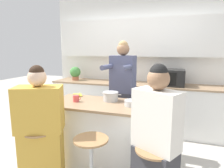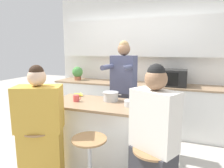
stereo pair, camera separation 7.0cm
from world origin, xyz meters
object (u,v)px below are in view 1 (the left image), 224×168
Objects in this scene: coffee_cup_near at (152,106)px; bar_stool_center at (91,166)px; person_wrapped_blanket at (41,131)px; cooking_pot at (111,96)px; coffee_cup_far at (76,98)px; potted_plant at (75,73)px; person_seated_near at (155,149)px; fruit_bowl at (132,103)px; microwave at (170,78)px; kitchen_island at (110,135)px; banana_bunch at (78,95)px; juice_carton at (164,100)px; bar_stool_leftmost at (41,155)px; person_cooking at (122,97)px.

bar_stool_center is at bearing -137.51° from coffee_cup_near.
person_wrapped_blanket reaches higher than cooking_pot.
cooking_pot is 2.66× the size of coffee_cup_far.
bar_stool_center is 2.54m from potted_plant.
person_seated_near reaches higher than potted_plant.
cooking_pot is at bearing 28.35° from person_wrapped_blanket.
cooking_pot is at bearing 157.12° from fruit_bowl.
coffee_cup_near is at bearing -23.27° from cooking_pot.
cooking_pot is 0.60× the size of microwave.
coffee_cup_far reaches higher than kitchen_island.
juice_carton is at bearing -6.00° from banana_bunch.
banana_bunch is at bearing 64.07° from person_wrapped_blanket.
person_seated_near reaches higher than coffee_cup_near.
microwave is (0.02, 2.02, 0.41)m from person_seated_near.
bar_stool_leftmost is 0.66m from bar_stool_center.
microwave reaches higher than juice_carton.
coffee_cup_far is 0.31m from banana_bunch.
coffee_cup_near is at bearing -17.20° from banana_bunch.
juice_carton is at bearing 16.21° from fruit_bowl.
person_cooking reaches higher than potted_plant.
person_wrapped_blanket reaches higher than coffee_cup_near.
person_seated_near is 0.57m from coffee_cup_near.
potted_plant is (-1.98, 1.34, 0.12)m from juice_carton.
coffee_cup_far is (-0.77, -0.05, 0.01)m from fruit_bowl.
kitchen_island is 2.41× the size of bar_stool_center.
person_cooking is 1.34m from person_seated_near.
person_seated_near is at bearing -58.91° from fruit_bowl.
bar_stool_center is 0.94m from coffee_cup_near.
banana_bunch is at bearing 112.83° from coffee_cup_far.
juice_carton is (1.14, 0.16, 0.03)m from coffee_cup_far.
person_cooking is 1.21× the size of person_wrapped_blanket.
cooking_pot is at bearing -119.64° from microwave.
juice_carton is (0.66, -0.44, 0.11)m from person_cooking.
person_seated_near reaches higher than juice_carton.
kitchen_island is 0.92m from person_seated_near.
banana_bunch is (-1.26, 0.85, 0.24)m from person_seated_near.
juice_carton is 1.31m from microwave.
bar_stool_leftmost is 5.72× the size of coffee_cup_near.
cooking_pot is 0.47m from coffee_cup_far.
potted_plant is (-1.32, 0.89, 0.23)m from person_cooking.
cooking_pot is at bearing 23.71° from coffee_cup_far.
fruit_bowl is 1.66× the size of coffee_cup_near.
kitchen_island is at bearing 168.35° from coffee_cup_near.
person_cooking is 1.11m from microwave.
person_cooking is 0.42m from cooking_pot.
person_cooking reaches higher than bar_stool_leftmost.
coffee_cup_near is at bearing -23.79° from fruit_bowl.
juice_carton is (1.33, 0.71, 0.60)m from bar_stool_leftmost.
person_seated_near is 0.78m from juice_carton.
coffee_cup_far is at bearing -178.59° from person_seated_near.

